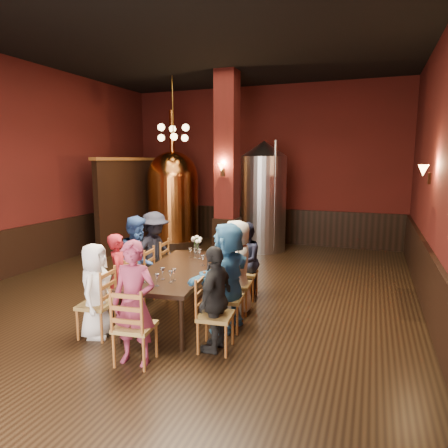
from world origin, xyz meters
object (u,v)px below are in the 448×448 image
at_px(person_1, 119,276).
at_px(rose_vase, 196,242).
at_px(person_0, 95,290).
at_px(steel_vessel, 263,196).
at_px(copper_kettle, 173,197).
at_px(person_2, 138,260).
at_px(dining_table, 179,272).

height_order(person_1, rose_vase, person_1).
bearing_deg(person_0, steel_vessel, -22.11).
relative_size(person_1, copper_kettle, 0.35).
relative_size(person_2, rose_vase, 4.48).
distance_m(person_0, rose_vase, 2.18).
bearing_deg(person_2, steel_vessel, -32.94).
bearing_deg(steel_vessel, copper_kettle, -175.80).
height_order(dining_table, rose_vase, rose_vase).
xyz_separation_m(person_1, copper_kettle, (-1.76, 5.15, 0.71)).
distance_m(person_0, person_1, 0.67).
xyz_separation_m(steel_vessel, rose_vase, (-0.19, -3.92, -0.48)).
height_order(person_1, steel_vessel, steel_vessel).
relative_size(person_0, person_1, 0.99).
distance_m(person_1, copper_kettle, 5.49).
xyz_separation_m(person_0, copper_kettle, (-1.83, 5.81, 0.72)).
bearing_deg(dining_table, person_2, 158.78).
bearing_deg(person_1, steel_vessel, -33.79).
xyz_separation_m(person_0, person_2, (-0.16, 1.32, 0.10)).
relative_size(person_1, steel_vessel, 0.45).
bearing_deg(person_1, dining_table, -86.90).
distance_m(copper_kettle, steel_vessel, 2.60).
height_order(person_1, person_2, person_2).
xyz_separation_m(person_1, steel_vessel, (0.84, 5.34, 0.79)).
bearing_deg(rose_vase, copper_kettle, 122.80).
distance_m(person_2, copper_kettle, 4.84).
height_order(dining_table, person_2, person_2).
bearing_deg(person_1, person_2, -18.11).
height_order(person_0, steel_vessel, steel_vessel).
relative_size(person_2, steel_vessel, 0.52).
bearing_deg(dining_table, person_1, -158.78).
height_order(copper_kettle, steel_vessel, copper_kettle).
xyz_separation_m(dining_table, person_0, (-0.73, -1.09, -0.03)).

